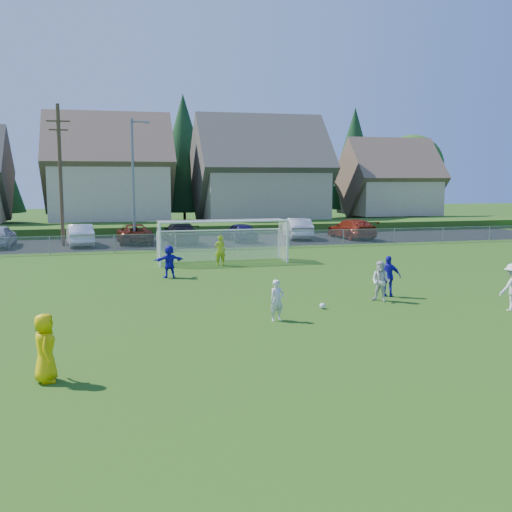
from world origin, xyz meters
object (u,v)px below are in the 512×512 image
object	(u,v)px
soccer_ball	(322,306)
car_f	(298,228)
car_c	(134,234)
car_e	(240,232)
car_g	(352,229)
referee	(45,348)
player_white_b	(381,281)
soccer_goal	(222,234)
player_blue_a	(389,276)
goalkeeper	(220,250)
player_blue_b	(169,261)
player_white_a	(277,300)
car_d	(180,233)
car_b	(80,235)

from	to	relation	value
soccer_ball	car_f	size ratio (longest dim) A/B	0.04
car_c	car_e	world-z (taller)	car_e
car_e	car_g	xyz separation A→B (m)	(9.21, 0.01, 0.06)
referee	car_f	distance (m)	34.83
player_white_b	soccer_goal	world-z (taller)	soccer_goal
player_blue_a	car_g	xyz separation A→B (m)	(7.92, 22.27, -0.07)
player_white_b	car_c	bearing A→B (deg)	157.85
referee	car_g	xyz separation A→B (m)	(20.74, 29.77, -0.06)
player_white_b	goalkeeper	size ratio (longest dim) A/B	0.95
referee	car_g	world-z (taller)	referee
car_e	soccer_goal	bearing A→B (deg)	65.06
car_c	player_blue_b	bearing A→B (deg)	91.12
player_white_a	goalkeeper	size ratio (longest dim) A/B	0.84
car_d	car_f	distance (m)	9.58
player_white_a	goalkeeper	bearing A→B (deg)	73.63
soccer_goal	referee	bearing A→B (deg)	-112.87
referee	player_blue_a	xyz separation A→B (m)	(12.81, 7.50, 0.00)
car_g	soccer_ball	bearing A→B (deg)	59.38
player_blue_b	car_e	distance (m)	16.83
player_white_a	referee	bearing A→B (deg)	-161.35
soccer_ball	car_d	bearing A→B (deg)	95.83
car_b	car_g	size ratio (longest dim) A/B	0.88
soccer_ball	car_f	distance (m)	25.73
referee	player_white_b	xyz separation A→B (m)	(12.06, 6.67, -0.03)
car_b	soccer_goal	xyz separation A→B (m)	(8.32, -10.78, 0.85)
car_e	car_b	bearing A→B (deg)	-7.28
goalkeeper	car_e	bearing A→B (deg)	-108.17
player_blue_b	soccer_goal	distance (m)	5.86
car_f	player_white_a	bearing A→B (deg)	78.32
car_e	car_g	bearing A→B (deg)	173.18
car_d	player_blue_a	bearing A→B (deg)	101.67
referee	car_b	xyz separation A→B (m)	(-0.28, 29.85, -0.07)
soccer_ball	car_f	world-z (taller)	car_f
referee	goalkeeper	bearing A→B (deg)	-28.80
car_d	soccer_goal	xyz separation A→B (m)	(1.13, -10.81, 0.85)
player_blue_b	car_e	size ratio (longest dim) A/B	0.38
soccer_ball	player_blue_a	distance (m)	3.85
car_c	car_e	distance (m)	7.96
car_g	car_c	bearing A→B (deg)	-7.45
player_blue_b	car_d	size ratio (longest dim) A/B	0.30
car_d	car_c	bearing A→B (deg)	-13.50
car_c	car_f	xyz separation A→B (m)	(12.86, 0.20, 0.10)
goalkeeper	car_d	bearing A→B (deg)	-86.72
player_white_a	goalkeeper	world-z (taller)	goalkeeper
player_white_b	car_e	xyz separation A→B (m)	(-0.53, 23.10, -0.09)
player_blue_b	soccer_goal	size ratio (longest dim) A/B	0.22
car_d	soccer_ball	bearing A→B (deg)	92.73
player_blue_a	car_f	bearing A→B (deg)	-64.91
goalkeeper	car_e	size ratio (longest dim) A/B	0.40
referee	player_blue_b	bearing A→B (deg)	-22.73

